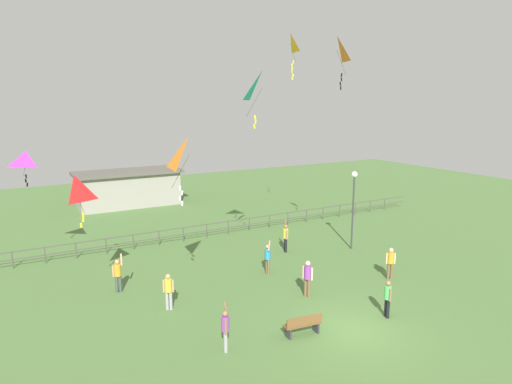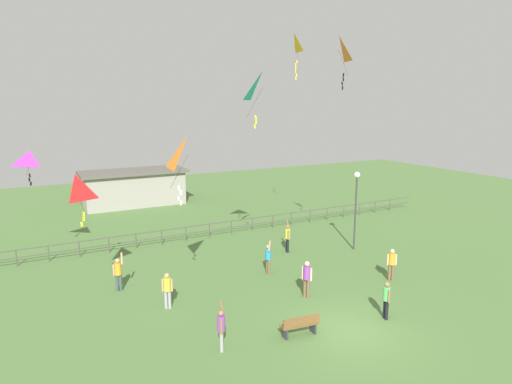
% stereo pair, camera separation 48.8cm
% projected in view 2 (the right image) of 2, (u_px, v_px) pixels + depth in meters
% --- Properties ---
extents(ground_plane, '(80.00, 80.00, 0.00)m').
position_uv_depth(ground_plane, '(350.00, 331.00, 17.08)').
color(ground_plane, '#4C7038').
extents(lamppost, '(0.36, 0.36, 4.79)m').
position_uv_depth(lamppost, '(356.00, 194.00, 26.02)').
color(lamppost, '#38383D').
rests_on(lamppost, ground_plane).
extents(park_bench, '(1.54, 0.59, 0.85)m').
position_uv_depth(park_bench, '(300.00, 325.00, 16.62)').
color(park_bench, brown).
rests_on(park_bench, ground_plane).
extents(person_0, '(0.30, 0.47, 1.61)m').
position_uv_depth(person_0, '(386.00, 298.00, 17.90)').
color(person_0, black).
rests_on(person_0, ground_plane).
extents(person_1, '(0.36, 0.46, 1.82)m').
position_uv_depth(person_1, '(221.00, 327.00, 15.56)').
color(person_1, '#99999E').
rests_on(person_1, ground_plane).
extents(person_2, '(0.32, 0.47, 1.73)m').
position_uv_depth(person_2, '(307.00, 277.00, 19.89)').
color(person_2, brown).
rests_on(person_2, ground_plane).
extents(person_3, '(0.44, 0.30, 1.63)m').
position_uv_depth(person_3, '(392.00, 262.00, 21.86)').
color(person_3, brown).
rests_on(person_3, ground_plane).
extents(person_4, '(0.38, 0.50, 1.97)m').
position_uv_depth(person_4, '(288.00, 236.00, 26.03)').
color(person_4, black).
rests_on(person_4, ground_plane).
extents(person_5, '(0.49, 0.36, 1.89)m').
position_uv_depth(person_5, '(118.00, 272.00, 20.59)').
color(person_5, '#3F4C47').
rests_on(person_5, ground_plane).
extents(person_6, '(0.30, 0.49, 1.87)m').
position_uv_depth(person_6, '(268.00, 257.00, 22.63)').
color(person_6, brown).
rests_on(person_6, ground_plane).
extents(person_7, '(0.44, 0.30, 1.61)m').
position_uv_depth(person_7, '(167.00, 288.00, 18.81)').
color(person_7, '#99999E').
rests_on(person_7, ground_plane).
extents(kite_0, '(1.21, 1.03, 2.24)m').
position_uv_depth(kite_0, '(76.00, 189.00, 19.19)').
color(kite_0, red).
extents(kite_1, '(1.24, 1.19, 2.83)m').
position_uv_depth(kite_1, '(188.00, 156.00, 18.20)').
color(kite_1, orange).
extents(kite_2, '(0.71, 0.97, 2.97)m').
position_uv_depth(kite_2, '(294.00, 45.00, 28.85)').
color(kite_2, yellow).
extents(kite_4, '(1.36, 1.41, 2.65)m').
position_uv_depth(kite_4, '(263.00, 88.00, 20.88)').
color(kite_4, '#19B2B2').
extents(kite_5, '(1.23, 1.05, 1.77)m').
position_uv_depth(kite_5, '(30.00, 160.00, 22.72)').
color(kite_5, '#B22DB2').
extents(kite_6, '(0.95, 1.04, 2.66)m').
position_uv_depth(kite_6, '(339.00, 51.00, 22.51)').
color(kite_6, orange).
extents(waterfront_railing, '(36.06, 0.06, 0.95)m').
position_uv_depth(waterfront_railing, '(209.00, 228.00, 28.94)').
color(waterfront_railing, '#4C4742').
rests_on(waterfront_railing, ground_plane).
extents(pavilion_building, '(8.91, 3.87, 3.08)m').
position_uv_depth(pavilion_building, '(134.00, 187.00, 38.16)').
color(pavilion_building, gray).
rests_on(pavilion_building, ground_plane).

